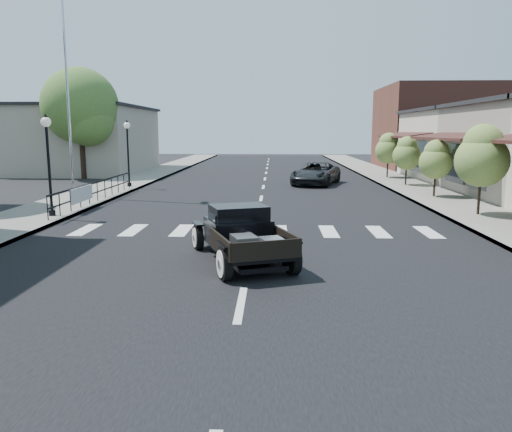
{
  "coord_description": "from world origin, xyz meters",
  "views": [
    {
      "loc": [
        0.61,
        -11.94,
        3.24
      ],
      "look_at": [
        0.14,
        1.18,
        1.0
      ],
      "focal_mm": 35.0,
      "sensor_mm": 36.0,
      "label": 1
    }
  ],
  "objects": [
    {
      "name": "ground",
      "position": [
        0.0,
        0.0,
        0.0
      ],
      "size": [
        120.0,
        120.0,
        0.0
      ],
      "primitive_type": "plane",
      "color": "black",
      "rests_on": "ground"
    },
    {
      "name": "lamp_post_c",
      "position": [
        -7.6,
        16.0,
        2.01
      ],
      "size": [
        0.36,
        0.36,
        3.71
      ],
      "primitive_type": null,
      "color": "black",
      "rests_on": "sidewalk_left"
    },
    {
      "name": "small_tree_c",
      "position": [
        8.3,
        12.12,
        1.45
      ],
      "size": [
        1.56,
        1.56,
        2.6
      ],
      "primitive_type": null,
      "color": "olive",
      "rests_on": "sidewalk_right"
    },
    {
      "name": "small_tree_d",
      "position": [
        8.3,
        17.36,
        1.5
      ],
      "size": [
        1.62,
        1.62,
        2.7
      ],
      "primitive_type": null,
      "color": "olive",
      "rests_on": "sidewalk_right"
    },
    {
      "name": "second_car",
      "position": [
        3.16,
        18.55,
        0.68
      ],
      "size": [
        3.68,
        5.33,
        1.35
      ],
      "primitive_type": "imported",
      "rotation": [
        0.0,
        0.0,
        -0.32
      ],
      "color": "black",
      "rests_on": "ground"
    },
    {
      "name": "road",
      "position": [
        0.0,
        15.0,
        0.01
      ],
      "size": [
        14.0,
        80.0,
        0.02
      ],
      "primitive_type": "cube",
      "color": "black",
      "rests_on": "ground"
    },
    {
      "name": "small_tree_e",
      "position": [
        8.3,
        22.18,
        1.59
      ],
      "size": [
        1.72,
        1.72,
        2.87
      ],
      "primitive_type": null,
      "color": "olive",
      "rests_on": "sidewalk_right"
    },
    {
      "name": "banner",
      "position": [
        -7.22,
        8.0,
        0.45
      ],
      "size": [
        0.04,
        2.2,
        0.6
      ],
      "primitive_type": null,
      "color": "silver",
      "rests_on": "sidewalk_left"
    },
    {
      "name": "small_tree_b",
      "position": [
        8.3,
        6.87,
        1.77
      ],
      "size": [
        1.94,
        1.94,
        3.23
      ],
      "primitive_type": null,
      "color": "olive",
      "rests_on": "sidewalk_right"
    },
    {
      "name": "road_markings",
      "position": [
        0.0,
        10.0,
        0.0
      ],
      "size": [
        12.0,
        60.0,
        0.06
      ],
      "primitive_type": null,
      "color": "silver",
      "rests_on": "ground"
    },
    {
      "name": "flagpole",
      "position": [
        -9.2,
        12.0,
        6.08
      ],
      "size": [
        0.12,
        0.12,
        11.86
      ],
      "primitive_type": "cylinder",
      "color": "silver",
      "rests_on": "sidewalk_left"
    },
    {
      "name": "sidewalk_left",
      "position": [
        -8.5,
        15.0,
        0.07
      ],
      "size": [
        3.0,
        80.0,
        0.15
      ],
      "primitive_type": "cube",
      "color": "gray",
      "rests_on": "ground"
    },
    {
      "name": "sidewalk_right",
      "position": [
        8.5,
        15.0,
        0.07
      ],
      "size": [
        3.0,
        80.0,
        0.15
      ],
      "primitive_type": "cube",
      "color": "gray",
      "rests_on": "ground"
    },
    {
      "name": "storefront_far",
      "position": [
        15.0,
        22.0,
        2.25
      ],
      "size": [
        10.0,
        9.0,
        4.5
      ],
      "primitive_type": "cube",
      "color": "beige",
      "rests_on": "ground"
    },
    {
      "name": "lamp_post_b",
      "position": [
        -7.6,
        6.0,
        2.01
      ],
      "size": [
        0.36,
        0.36,
        3.71
      ],
      "primitive_type": null,
      "color": "black",
      "rests_on": "sidewalk_left"
    },
    {
      "name": "hotrod_pickup",
      "position": [
        -0.2,
        0.17,
        0.72
      ],
      "size": [
        3.25,
        4.56,
        1.44
      ],
      "primitive_type": null,
      "rotation": [
        0.0,
        0.0,
        0.35
      ],
      "color": "black",
      "rests_on": "ground"
    },
    {
      "name": "low_building_left",
      "position": [
        -15.0,
        28.0,
        2.5
      ],
      "size": [
        10.0,
        12.0,
        5.0
      ],
      "primitive_type": "cube",
      "color": "#ACA190",
      "rests_on": "ground"
    },
    {
      "name": "big_tree_far",
      "position": [
        -12.5,
        22.0,
        3.74
      ],
      "size": [
        5.09,
        5.09,
        7.48
      ],
      "primitive_type": null,
      "color": "#45672C",
      "rests_on": "ground"
    },
    {
      "name": "railing",
      "position": [
        -7.3,
        10.0,
        0.65
      ],
      "size": [
        0.08,
        10.0,
        1.0
      ],
      "primitive_type": null,
      "color": "black",
      "rests_on": "sidewalk_left"
    },
    {
      "name": "far_building_right",
      "position": [
        15.5,
        32.0,
        3.5
      ],
      "size": [
        11.0,
        10.0,
        7.0
      ],
      "primitive_type": "cube",
      "color": "brown",
      "rests_on": "ground"
    }
  ]
}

